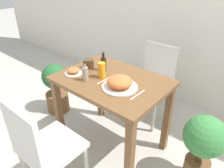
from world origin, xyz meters
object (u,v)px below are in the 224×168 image
object	(u,v)px
drink_cup	(89,64)
potted_plant_right	(203,144)
food_plate	(120,83)
chair_far	(154,79)
condiment_bottle	(85,73)
potted_plant_left	(56,87)
chair_near	(42,146)
juice_glass	(102,70)
side_plate	(73,71)
sauce_bottle	(103,63)

from	to	relation	value
drink_cup	potted_plant_right	size ratio (longest dim) A/B	0.13
food_plate	potted_plant_right	world-z (taller)	food_plate
food_plate	chair_far	bearing A→B (deg)	97.73
condiment_bottle	potted_plant_left	distance (m)	0.94
chair_near	drink_cup	xyz separation A→B (m)	(-0.26, 0.77, 0.32)
chair_far	potted_plant_right	size ratio (longest dim) A/B	1.33
juice_glass	side_plate	bearing A→B (deg)	-154.65
juice_glass	potted_plant_left	world-z (taller)	juice_glass
condiment_bottle	chair_far	bearing A→B (deg)	76.98
food_plate	chair_near	bearing A→B (deg)	-107.02
food_plate	potted_plant_left	xyz separation A→B (m)	(-1.07, 0.10, -0.49)
chair_far	potted_plant_left	size ratio (longest dim) A/B	1.41
potted_plant_left	condiment_bottle	bearing A→B (deg)	-14.06
food_plate	condiment_bottle	distance (m)	0.32
chair_far	condiment_bottle	xyz separation A→B (m)	(-0.20, -0.87, 0.35)
juice_glass	condiment_bottle	bearing A→B (deg)	-119.61
condiment_bottle	juice_glass	bearing A→B (deg)	60.39
chair_far	sauce_bottle	xyz separation A→B (m)	(-0.21, -0.62, 0.35)
food_plate	juice_glass	size ratio (longest dim) A/B	2.07
drink_cup	sauce_bottle	xyz separation A→B (m)	(0.14, 0.05, 0.03)
food_plate	potted_plant_right	size ratio (longest dim) A/B	0.44
chair_near	potted_plant_left	bearing A→B (deg)	-41.19
side_plate	sauce_bottle	distance (m)	0.29
food_plate	drink_cup	bearing A→B (deg)	166.75
chair_near	sauce_bottle	world-z (taller)	sauce_bottle
chair_far	side_plate	world-z (taller)	chair_far
chair_far	drink_cup	xyz separation A→B (m)	(-0.36, -0.66, 0.32)
chair_far	condiment_bottle	size ratio (longest dim) A/B	4.80
food_plate	drink_cup	world-z (taller)	food_plate
juice_glass	sauce_bottle	xyz separation A→B (m)	(-0.09, 0.12, -0.00)
sauce_bottle	juice_glass	bearing A→B (deg)	-53.74
chair_near	sauce_bottle	distance (m)	0.89
condiment_bottle	potted_plant_right	size ratio (longest dim) A/B	0.28
drink_cup	potted_plant_left	size ratio (longest dim) A/B	0.14
side_plate	drink_cup	size ratio (longest dim) A/B	1.83
sauce_bottle	potted_plant_right	bearing A→B (deg)	3.57
food_plate	sauce_bottle	world-z (taller)	sauce_bottle
food_plate	side_plate	xyz separation A→B (m)	(-0.48, -0.08, -0.02)
drink_cup	juice_glass	world-z (taller)	juice_glass
chair_far	drink_cup	world-z (taller)	chair_far
chair_far	sauce_bottle	distance (m)	0.74
chair_near	condiment_bottle	bearing A→B (deg)	-79.70
drink_cup	juice_glass	size ratio (longest dim) A/B	0.61
potted_plant_left	potted_plant_right	distance (m)	1.76
chair_far	juice_glass	bearing A→B (deg)	-99.73
potted_plant_left	potted_plant_right	size ratio (longest dim) A/B	0.94
drink_cup	potted_plant_right	distance (m)	1.22
sauce_bottle	food_plate	bearing A→B (deg)	-25.87
condiment_bottle	potted_plant_left	bearing A→B (deg)	165.94
side_plate	juice_glass	size ratio (longest dim) A/B	1.11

